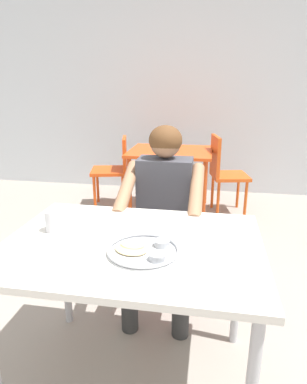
# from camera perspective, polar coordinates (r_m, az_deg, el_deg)

# --- Properties ---
(back_wall) EXTENTS (12.00, 0.12, 3.40)m
(back_wall) POSITION_cam_1_polar(r_m,az_deg,el_deg) (4.56, 6.95, 21.52)
(back_wall) COLOR silver
(back_wall) RESTS_ON ground
(table_foreground) EXTENTS (1.11, 0.81, 0.75)m
(table_foreground) POSITION_cam_1_polar(r_m,az_deg,el_deg) (1.50, -3.60, -11.17)
(table_foreground) COLOR silver
(table_foreground) RESTS_ON ground
(thali_tray) EXTENTS (0.30, 0.30, 0.03)m
(thali_tray) POSITION_cam_1_polar(r_m,az_deg,el_deg) (1.37, -1.63, -9.82)
(thali_tray) COLOR #B7BABF
(thali_tray) RESTS_ON table_foreground
(drinking_cup) EXTENTS (0.08, 0.08, 0.10)m
(drinking_cup) POSITION_cam_1_polar(r_m,az_deg,el_deg) (1.62, -16.64, -4.62)
(drinking_cup) COLOR silver
(drinking_cup) RESTS_ON table_foreground
(chair_foreground) EXTENTS (0.38, 0.39, 0.80)m
(chair_foreground) POSITION_cam_1_polar(r_m,az_deg,el_deg) (2.35, 2.30, -5.48)
(chair_foreground) COLOR red
(chair_foreground) RESTS_ON ground
(diner_foreground) EXTENTS (0.49, 0.55, 1.17)m
(diner_foreground) POSITION_cam_1_polar(r_m,az_deg,el_deg) (2.07, 1.61, -2.04)
(diner_foreground) COLOR #313131
(diner_foreground) RESTS_ON ground
(table_background_red) EXTENTS (0.90, 0.77, 0.71)m
(table_background_red) POSITION_cam_1_polar(r_m,az_deg,el_deg) (3.74, 2.90, 5.81)
(table_background_red) COLOR #E04C19
(table_background_red) RESTS_ON ground
(chair_red_left) EXTENTS (0.49, 0.49, 0.82)m
(chair_red_left) POSITION_cam_1_polar(r_m,az_deg,el_deg) (3.93, -6.50, 4.34)
(chair_red_left) COLOR #DA4B17
(chair_red_left) RESTS_ON ground
(chair_red_right) EXTENTS (0.45, 0.46, 0.87)m
(chair_red_right) POSITION_cam_1_polar(r_m,az_deg,el_deg) (3.78, 11.77, 3.76)
(chair_red_right) COLOR #D05019
(chair_red_right) RESTS_ON ground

